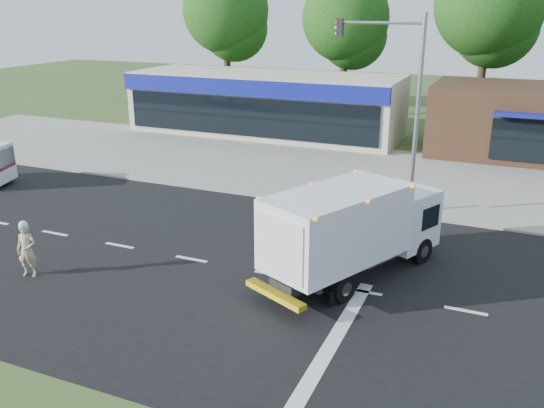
# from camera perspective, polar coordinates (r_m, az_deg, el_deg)

# --- Properties ---
(ground) EXTENTS (120.00, 120.00, 0.00)m
(ground) POSITION_cam_1_polar(r_m,az_deg,el_deg) (18.72, -0.01, -7.02)
(ground) COLOR #385123
(ground) RESTS_ON ground
(road_asphalt) EXTENTS (60.00, 14.00, 0.02)m
(road_asphalt) POSITION_cam_1_polar(r_m,az_deg,el_deg) (18.71, -0.01, -7.00)
(road_asphalt) COLOR black
(road_asphalt) RESTS_ON ground
(sidewalk) EXTENTS (60.00, 2.40, 0.12)m
(sidewalk) POSITION_cam_1_polar(r_m,az_deg,el_deg) (25.89, 7.14, 0.52)
(sidewalk) COLOR gray
(sidewalk) RESTS_ON ground
(parking_apron) EXTENTS (60.00, 9.00, 0.02)m
(parking_apron) POSITION_cam_1_polar(r_m,az_deg,el_deg) (31.29, 10.14, 3.53)
(parking_apron) COLOR gray
(parking_apron) RESTS_ON ground
(lane_markings) EXTENTS (55.20, 7.00, 0.01)m
(lane_markings) POSITION_cam_1_polar(r_m,az_deg,el_deg) (17.15, 2.40, -9.56)
(lane_markings) COLOR silver
(lane_markings) RESTS_ON road_asphalt
(ems_box_truck) EXTENTS (4.82, 7.11, 3.04)m
(ems_box_truck) POSITION_cam_1_polar(r_m,az_deg,el_deg) (18.07, 7.99, -2.13)
(ems_box_truck) COLOR black
(ems_box_truck) RESTS_ON ground
(emergency_worker) EXTENTS (0.74, 0.59, 1.88)m
(emergency_worker) POSITION_cam_1_polar(r_m,az_deg,el_deg) (19.86, -23.13, -4.14)
(emergency_worker) COLOR tan
(emergency_worker) RESTS_ON ground
(retail_strip_mall) EXTENTS (18.00, 6.20, 4.00)m
(retail_strip_mall) POSITION_cam_1_polar(r_m,az_deg,el_deg) (39.17, -0.67, 9.93)
(retail_strip_mall) COLOR #BCB19C
(retail_strip_mall) RESTS_ON ground
(brown_storefront) EXTENTS (10.00, 6.70, 4.00)m
(brown_storefront) POSITION_cam_1_polar(r_m,az_deg,el_deg) (35.98, 23.60, 7.52)
(brown_storefront) COLOR #382316
(brown_storefront) RESTS_ON ground
(traffic_signal_pole) EXTENTS (3.51, 0.25, 8.00)m
(traffic_signal_pole) POSITION_cam_1_polar(r_m,az_deg,el_deg) (23.68, 12.77, 10.58)
(traffic_signal_pole) COLOR gray
(traffic_signal_pole) RESTS_ON ground
(background_trees) EXTENTS (36.77, 7.39, 12.10)m
(background_trees) POSITION_cam_1_polar(r_m,az_deg,el_deg) (44.26, 14.09, 17.43)
(background_trees) COLOR #332114
(background_trees) RESTS_ON ground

